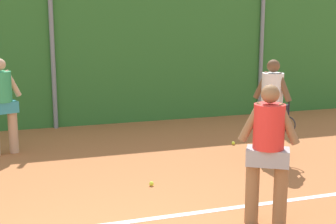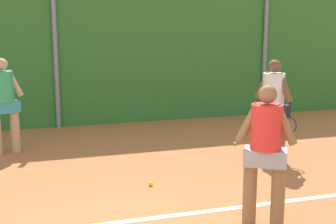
# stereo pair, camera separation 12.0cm
# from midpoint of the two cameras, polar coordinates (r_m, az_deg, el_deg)

# --- Properties ---
(ground_plane) EXTENTS (27.30, 27.30, 0.00)m
(ground_plane) POSITION_cam_midpoint_polar(r_m,az_deg,el_deg) (6.44, -10.33, -10.88)
(ground_plane) COLOR #B76638
(hedge_fence_backdrop) EXTENTS (17.75, 0.25, 3.07)m
(hedge_fence_backdrop) POSITION_cam_midpoint_polar(r_m,az_deg,el_deg) (10.84, -14.14, 6.26)
(hedge_fence_backdrop) COLOR #33702D
(hedge_fence_backdrop) RESTS_ON ground_plane
(fence_post_center) EXTENTS (0.10, 0.10, 3.29)m
(fence_post_center) POSITION_cam_midpoint_polar(r_m,az_deg,el_deg) (10.66, -14.10, 6.75)
(fence_post_center) COLOR gray
(fence_post_center) RESTS_ON ground_plane
(fence_post_right) EXTENTS (0.10, 0.10, 3.29)m
(fence_post_right) POSITION_cam_midpoint_polar(r_m,az_deg,el_deg) (12.14, 10.97, 7.38)
(fence_post_right) COLOR gray
(fence_post_right) RESTS_ON ground_plane
(player_foreground_near) EXTENTS (0.62, 0.50, 1.67)m
(player_foreground_near) POSITION_cam_midpoint_polar(r_m,az_deg,el_deg) (5.56, 11.42, -4.24)
(player_foreground_near) COLOR #8C603D
(player_foreground_near) RESTS_ON ground_plane
(player_midcourt) EXTENTS (0.55, 0.66, 1.73)m
(player_midcourt) POSITION_cam_midpoint_polar(r_m,az_deg,el_deg) (8.31, 12.08, 1.00)
(player_midcourt) COLOR brown
(player_midcourt) RESTS_ON ground_plane
(player_backcourt_far) EXTENTS (0.69, 0.45, 1.73)m
(player_backcourt_far) POSITION_cam_midpoint_polar(r_m,az_deg,el_deg) (8.87, -19.86, 1.25)
(player_backcourt_far) COLOR tan
(player_backcourt_far) RESTS_ON ground_plane
(tennis_ball_0) EXTENTS (0.07, 0.07, 0.07)m
(tennis_ball_0) POSITION_cam_midpoint_polar(r_m,az_deg,el_deg) (9.25, 7.55, -3.76)
(tennis_ball_0) COLOR #CCDB33
(tennis_ball_0) RESTS_ON ground_plane
(tennis_ball_2) EXTENTS (0.07, 0.07, 0.07)m
(tennis_ball_2) POSITION_cam_midpoint_polar(r_m,az_deg,el_deg) (10.18, 11.55, -2.51)
(tennis_ball_2) COLOR #CCDB33
(tennis_ball_2) RESTS_ON ground_plane
(tennis_ball_4) EXTENTS (0.07, 0.07, 0.07)m
(tennis_ball_4) POSITION_cam_midpoint_polar(r_m,az_deg,el_deg) (6.98, -2.52, -8.67)
(tennis_ball_4) COLOR #CCDB33
(tennis_ball_4) RESTS_ON ground_plane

